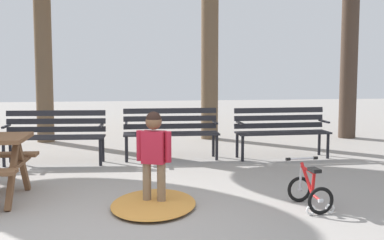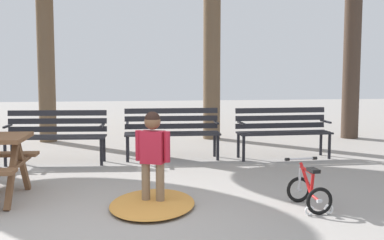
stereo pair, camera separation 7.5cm
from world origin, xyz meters
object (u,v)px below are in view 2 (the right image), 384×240
object	(u,v)px
park_bench_left	(56,132)
child_standing	(153,151)
park_bench_far_right	(282,128)
kids_bicycle	(309,191)
park_bench_right	(172,129)

from	to	relation	value
park_bench_left	child_standing	distance (m)	3.11
park_bench_far_right	kids_bicycle	xyz separation A→B (m)	(-0.65, -3.11, -0.31)
park_bench_far_right	park_bench_right	bearing A→B (deg)	175.94
park_bench_right	park_bench_left	bearing A→B (deg)	-174.79
park_bench_far_right	child_standing	distance (m)	3.66
park_bench_right	child_standing	xyz separation A→B (m)	(-0.47, -2.93, 0.12)
park_bench_right	kids_bicycle	bearing A→B (deg)	-68.95
park_bench_left	kids_bicycle	distance (m)	4.40
park_bench_right	child_standing	bearing A→B (deg)	-99.04
park_bench_left	park_bench_far_right	bearing A→B (deg)	0.58
park_bench_right	kids_bicycle	distance (m)	3.49
park_bench_left	child_standing	world-z (taller)	child_standing
park_bench_left	park_bench_far_right	size ratio (longest dim) A/B	1.01
park_bench_far_right	child_standing	world-z (taller)	child_standing
park_bench_left	child_standing	bearing A→B (deg)	-62.65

